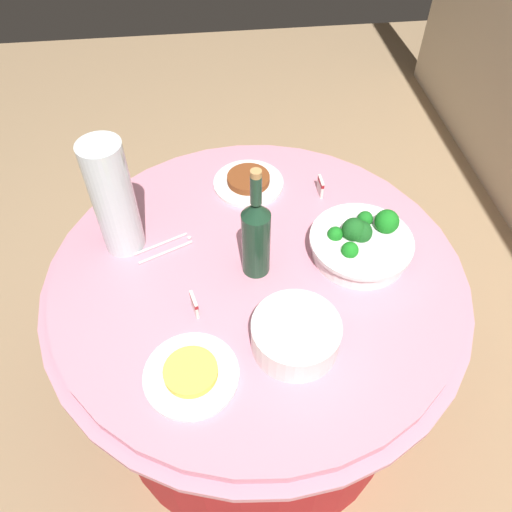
{
  "coord_description": "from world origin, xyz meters",
  "views": [
    {
      "loc": [
        0.87,
        -0.1,
        1.79
      ],
      "look_at": [
        0.0,
        0.0,
        0.79
      ],
      "focal_mm": 35.41,
      "sensor_mm": 36.0,
      "label": 1
    }
  ],
  "objects_px": {
    "wine_bottle": "(257,235)",
    "label_placard_mid": "(321,186)",
    "food_plate_fried_egg": "(191,374)",
    "broccoli_bowl": "(361,243)",
    "label_placard_front": "(194,304)",
    "serving_tongs": "(166,247)",
    "plate_stack": "(296,335)",
    "decorative_fruit_vase": "(115,204)",
    "food_plate_stir_fry": "(248,181)"
  },
  "relations": [
    {
      "from": "serving_tongs",
      "to": "label_placard_front",
      "type": "distance_m",
      "value": 0.24
    },
    {
      "from": "plate_stack",
      "to": "food_plate_fried_egg",
      "type": "xyz_separation_m",
      "value": [
        0.06,
        -0.25,
        -0.03
      ]
    },
    {
      "from": "wine_bottle",
      "to": "plate_stack",
      "type": "bearing_deg",
      "value": 13.98
    },
    {
      "from": "food_plate_stir_fry",
      "to": "label_placard_mid",
      "type": "xyz_separation_m",
      "value": [
        0.07,
        0.21,
        0.02
      ]
    },
    {
      "from": "broccoli_bowl",
      "to": "label_placard_front",
      "type": "xyz_separation_m",
      "value": [
        0.14,
        -0.46,
        -0.01
      ]
    },
    {
      "from": "wine_bottle",
      "to": "decorative_fruit_vase",
      "type": "distance_m",
      "value": 0.38
    },
    {
      "from": "wine_bottle",
      "to": "label_placard_mid",
      "type": "bearing_deg",
      "value": 140.28
    },
    {
      "from": "broccoli_bowl",
      "to": "plate_stack",
      "type": "bearing_deg",
      "value": -40.14
    },
    {
      "from": "plate_stack",
      "to": "label_placard_front",
      "type": "bearing_deg",
      "value": -118.06
    },
    {
      "from": "serving_tongs",
      "to": "food_plate_fried_egg",
      "type": "bearing_deg",
      "value": 8.2
    },
    {
      "from": "plate_stack",
      "to": "label_placard_front",
      "type": "xyz_separation_m",
      "value": [
        -0.12,
        -0.23,
        -0.01
      ]
    },
    {
      "from": "wine_bottle",
      "to": "label_placard_mid",
      "type": "xyz_separation_m",
      "value": [
        -0.28,
        0.23,
        -0.1
      ]
    },
    {
      "from": "wine_bottle",
      "to": "broccoli_bowl",
      "type": "bearing_deg",
      "value": 93.91
    },
    {
      "from": "plate_stack",
      "to": "label_placard_mid",
      "type": "xyz_separation_m",
      "value": [
        -0.52,
        0.17,
        -0.01
      ]
    },
    {
      "from": "broccoli_bowl",
      "to": "wine_bottle",
      "type": "relative_size",
      "value": 0.83
    },
    {
      "from": "wine_bottle",
      "to": "decorative_fruit_vase",
      "type": "height_order",
      "value": "decorative_fruit_vase"
    },
    {
      "from": "label_placard_mid",
      "to": "food_plate_fried_egg",
      "type": "bearing_deg",
      "value": -35.66
    },
    {
      "from": "wine_bottle",
      "to": "label_placard_mid",
      "type": "height_order",
      "value": "wine_bottle"
    },
    {
      "from": "decorative_fruit_vase",
      "to": "label_placard_mid",
      "type": "bearing_deg",
      "value": 103.86
    },
    {
      "from": "serving_tongs",
      "to": "label_placard_mid",
      "type": "xyz_separation_m",
      "value": [
        -0.18,
        0.47,
        0.03
      ]
    },
    {
      "from": "broccoli_bowl",
      "to": "plate_stack",
      "type": "height_order",
      "value": "broccoli_bowl"
    },
    {
      "from": "broccoli_bowl",
      "to": "food_plate_stir_fry",
      "type": "height_order",
      "value": "broccoli_bowl"
    },
    {
      "from": "broccoli_bowl",
      "to": "label_placard_mid",
      "type": "relative_size",
      "value": 5.09
    },
    {
      "from": "label_placard_front",
      "to": "plate_stack",
      "type": "bearing_deg",
      "value": 61.94
    },
    {
      "from": "serving_tongs",
      "to": "plate_stack",
      "type": "bearing_deg",
      "value": 41.38
    },
    {
      "from": "label_placard_front",
      "to": "label_placard_mid",
      "type": "xyz_separation_m",
      "value": [
        -0.4,
        0.4,
        0.0
      ]
    },
    {
      "from": "decorative_fruit_vase",
      "to": "food_plate_stir_fry",
      "type": "xyz_separation_m",
      "value": [
        -0.21,
        0.37,
        -0.14
      ]
    },
    {
      "from": "decorative_fruit_vase",
      "to": "food_plate_stir_fry",
      "type": "height_order",
      "value": "decorative_fruit_vase"
    },
    {
      "from": "label_placard_front",
      "to": "decorative_fruit_vase",
      "type": "bearing_deg",
      "value": -143.93
    },
    {
      "from": "food_plate_fried_egg",
      "to": "label_placard_mid",
      "type": "xyz_separation_m",
      "value": [
        -0.58,
        0.42,
        0.02
      ]
    },
    {
      "from": "label_placard_mid",
      "to": "broccoli_bowl",
      "type": "bearing_deg",
      "value": 12.81
    },
    {
      "from": "decorative_fruit_vase",
      "to": "food_plate_fried_egg",
      "type": "bearing_deg",
      "value": 21.33
    },
    {
      "from": "plate_stack",
      "to": "food_plate_stir_fry",
      "type": "bearing_deg",
      "value": -175.38
    },
    {
      "from": "label_placard_mid",
      "to": "wine_bottle",
      "type": "bearing_deg",
      "value": -39.72
    },
    {
      "from": "broccoli_bowl",
      "to": "food_plate_fried_egg",
      "type": "bearing_deg",
      "value": -55.68
    },
    {
      "from": "plate_stack",
      "to": "wine_bottle",
      "type": "relative_size",
      "value": 0.62
    },
    {
      "from": "broccoli_bowl",
      "to": "wine_bottle",
      "type": "distance_m",
      "value": 0.3
    },
    {
      "from": "food_plate_fried_egg",
      "to": "food_plate_stir_fry",
      "type": "xyz_separation_m",
      "value": [
        -0.65,
        0.2,
        0.0
      ]
    },
    {
      "from": "wine_bottle",
      "to": "label_placard_front",
      "type": "distance_m",
      "value": 0.23
    },
    {
      "from": "plate_stack",
      "to": "decorative_fruit_vase",
      "type": "xyz_separation_m",
      "value": [
        -0.38,
        -0.42,
        0.11
      ]
    },
    {
      "from": "food_plate_fried_egg",
      "to": "label_placard_mid",
      "type": "bearing_deg",
      "value": 144.34
    },
    {
      "from": "food_plate_stir_fry",
      "to": "broccoli_bowl",
      "type": "bearing_deg",
      "value": 40.3
    },
    {
      "from": "label_placard_front",
      "to": "serving_tongs",
      "type": "bearing_deg",
      "value": -161.73
    },
    {
      "from": "plate_stack",
      "to": "serving_tongs",
      "type": "xyz_separation_m",
      "value": [
        -0.35,
        -0.31,
        -0.04
      ]
    },
    {
      "from": "broccoli_bowl",
      "to": "decorative_fruit_vase",
      "type": "height_order",
      "value": "decorative_fruit_vase"
    },
    {
      "from": "plate_stack",
      "to": "food_plate_fried_egg",
      "type": "bearing_deg",
      "value": -77.25
    },
    {
      "from": "label_placard_front",
      "to": "broccoli_bowl",
      "type": "bearing_deg",
      "value": 107.36
    },
    {
      "from": "broccoli_bowl",
      "to": "label_placard_front",
      "type": "relative_size",
      "value": 5.09
    },
    {
      "from": "food_plate_fried_egg",
      "to": "label_placard_mid",
      "type": "distance_m",
      "value": 0.71
    },
    {
      "from": "decorative_fruit_vase",
      "to": "food_plate_fried_egg",
      "type": "relative_size",
      "value": 1.55
    }
  ]
}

